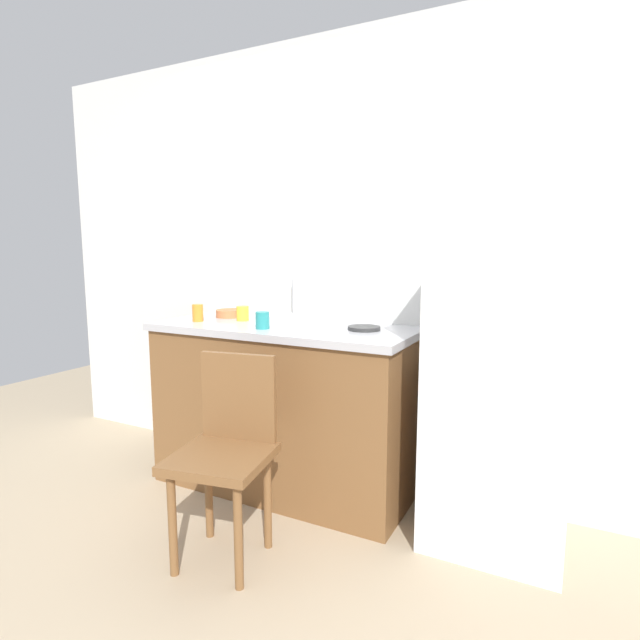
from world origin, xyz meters
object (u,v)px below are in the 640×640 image
at_px(refrigerator, 501,394).
at_px(dish_tray, 284,320).
at_px(cup_yellow, 243,313).
at_px(cup_teal, 262,320).
at_px(chair, 227,447).
at_px(hotplate, 364,328).
at_px(cup_orange, 198,313).
at_px(terracotta_bowl, 230,313).

bearing_deg(refrigerator, dish_tray, 178.86).
height_order(cup_yellow, cup_teal, cup_teal).
relative_size(chair, cup_yellow, 10.40).
bearing_deg(chair, refrigerator, 22.63).
relative_size(cup_yellow, cup_teal, 0.96).
bearing_deg(cup_yellow, cup_teal, -35.85).
relative_size(chair, hotplate, 5.24).
relative_size(hotplate, cup_orange, 1.72).
bearing_deg(dish_tray, refrigerator, -1.14).
relative_size(dish_tray, cup_teal, 3.13).
bearing_deg(cup_orange, cup_teal, -6.16).
height_order(chair, cup_orange, cup_orange).
distance_m(terracotta_bowl, cup_yellow, 0.19).
bearing_deg(terracotta_bowl, dish_tray, -12.22).
bearing_deg(hotplate, terracotta_bowl, 174.87).
distance_m(cup_yellow, cup_orange, 0.26).
distance_m(refrigerator, terracotta_bowl, 1.65).
xyz_separation_m(cup_orange, cup_teal, (0.48, -0.05, -0.00)).
relative_size(dish_tray, cup_yellow, 3.27).
height_order(chair, hotplate, hotplate).
distance_m(refrigerator, cup_orange, 1.70).
bearing_deg(cup_teal, hotplate, 22.58).
xyz_separation_m(chair, cup_teal, (-0.15, 0.51, 0.48)).
bearing_deg(refrigerator, terracotta_bowl, 175.77).
distance_m(chair, cup_yellow, 0.95).
height_order(dish_tray, terracotta_bowl, dish_tray).
xyz_separation_m(cup_yellow, cup_orange, (-0.21, -0.14, 0.01)).
bearing_deg(cup_teal, dish_tray, 86.13).
bearing_deg(hotplate, chair, -115.82).
xyz_separation_m(chair, hotplate, (0.35, 0.72, 0.45)).
relative_size(refrigerator, cup_orange, 14.19).
xyz_separation_m(refrigerator, cup_teal, (-1.19, -0.17, 0.28)).
distance_m(hotplate, cup_yellow, 0.76).
xyz_separation_m(refrigerator, cup_yellow, (-1.46, 0.03, 0.28)).
xyz_separation_m(hotplate, cup_orange, (-0.98, -0.15, 0.04)).
bearing_deg(dish_tray, cup_teal, -93.87).
relative_size(terracotta_bowl, cup_yellow, 2.00).
bearing_deg(cup_orange, refrigerator, 3.97).
height_order(refrigerator, dish_tray, refrigerator).
relative_size(chair, terracotta_bowl, 5.20).
xyz_separation_m(chair, cup_orange, (-0.63, 0.56, 0.49)).
xyz_separation_m(refrigerator, terracotta_bowl, (-1.62, 0.12, 0.26)).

